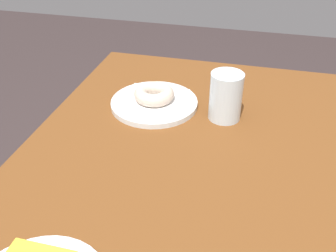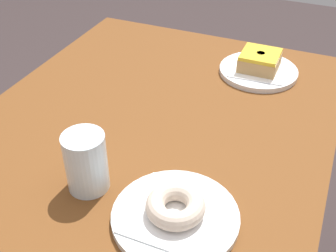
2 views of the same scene
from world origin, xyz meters
name	(u,v)px [view 1 (image 1 of 2)]	position (x,y,z in m)	size (l,w,h in m)	color
table	(198,197)	(0.00, 0.00, 0.65)	(1.05, 0.79, 0.74)	brown
plate_sugar_ring	(154,103)	(-0.22, -0.16, 0.75)	(0.22, 0.22, 0.01)	white
napkin_sugar_ring	(154,100)	(-0.22, -0.16, 0.75)	(0.16, 0.16, 0.00)	white
donut_sugar_ring	(154,94)	(-0.22, -0.16, 0.77)	(0.10, 0.10, 0.03)	beige
water_glass	(226,96)	(-0.20, 0.02, 0.80)	(0.08, 0.08, 0.12)	silver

